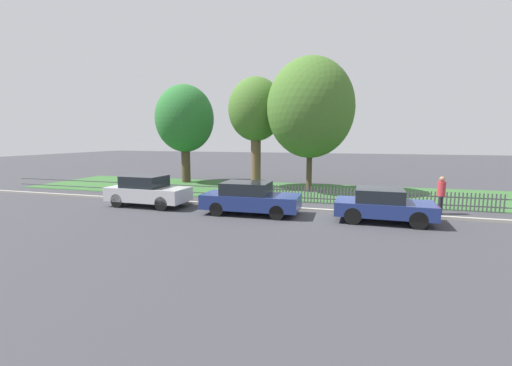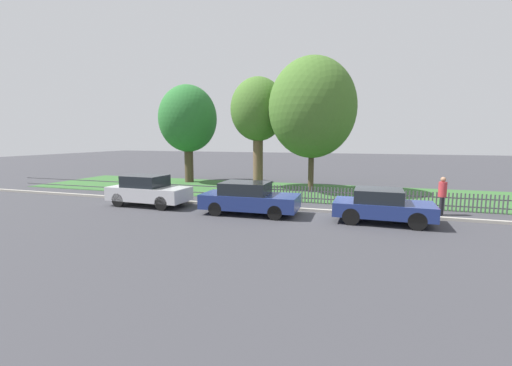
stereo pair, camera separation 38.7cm
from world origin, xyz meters
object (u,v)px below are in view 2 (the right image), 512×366
parked_car_silver_hatchback (148,190)px  tree_behind_motorcycle (258,111)px  parked_car_navy_estate (382,205)px  covered_motorcycle (248,192)px  parked_car_black_saloon (249,198)px  tree_nearest_kerb (188,119)px  pedestrian_near_fence (442,194)px  tree_mid_park (312,108)px

parked_car_silver_hatchback → tree_behind_motorcycle: tree_behind_motorcycle is taller
parked_car_silver_hatchback → parked_car_navy_estate: parked_car_silver_hatchback is taller
parked_car_navy_estate → covered_motorcycle: 6.41m
parked_car_black_saloon → covered_motorcycle: parked_car_black_saloon is taller
parked_car_silver_hatchback → tree_nearest_kerb: tree_nearest_kerb is taller
parked_car_silver_hatchback → tree_nearest_kerb: (-2.57, 8.72, 3.91)m
covered_motorcycle → tree_nearest_kerb: (-7.13, 7.01, 4.01)m
parked_car_silver_hatchback → covered_motorcycle: parked_car_silver_hatchback is taller
covered_motorcycle → tree_behind_motorcycle: (-1.39, 6.02, 4.42)m
parked_car_silver_hatchback → pedestrian_near_fence: 13.39m
covered_motorcycle → tree_mid_park: (2.32, 5.05, 4.43)m
tree_nearest_kerb → pedestrian_near_fence: tree_nearest_kerb is taller
parked_car_silver_hatchback → parked_car_black_saloon: parked_car_silver_hatchback is taller
pedestrian_near_fence → covered_motorcycle: bearing=110.5°
parked_car_black_saloon → tree_behind_motorcycle: 9.32m
tree_behind_motorcycle → tree_mid_park: bearing=-14.8°
parked_car_silver_hatchback → pedestrian_near_fence: size_ratio=2.40×
parked_car_navy_estate → pedestrian_near_fence: bearing=41.8°
tree_nearest_kerb → pedestrian_near_fence: (15.79, -6.63, -3.73)m
covered_motorcycle → tree_behind_motorcycle: bearing=97.7°
tree_mid_park → pedestrian_near_fence: 8.90m
tree_nearest_kerb → tree_behind_motorcycle: size_ratio=0.99×
covered_motorcycle → tree_nearest_kerb: bearing=130.2°
covered_motorcycle → tree_nearest_kerb: tree_nearest_kerb is taller
tree_nearest_kerb → tree_mid_park: bearing=-11.8°
covered_motorcycle → tree_mid_park: bearing=60.0°
parked_car_silver_hatchback → tree_mid_park: size_ratio=0.49×
parked_car_black_saloon → parked_car_navy_estate: (5.44, 0.16, -0.02)m
tree_behind_motorcycle → tree_mid_park: tree_mid_park is taller
parked_car_black_saloon → parked_car_navy_estate: 5.45m
parked_car_navy_estate → pedestrian_near_fence: size_ratio=2.26×
parked_car_black_saloon → tree_nearest_kerb: (-7.85, 8.95, 3.96)m
parked_car_silver_hatchback → covered_motorcycle: 4.88m
pedestrian_near_fence → tree_nearest_kerb: bearing=85.2°
parked_car_silver_hatchback → tree_mid_park: 10.56m
parked_car_navy_estate → parked_car_black_saloon: bearing=-177.2°
parked_car_navy_estate → tree_mid_park: size_ratio=0.46×
covered_motorcycle → tree_mid_park: tree_mid_park is taller
tree_nearest_kerb → tree_mid_park: size_ratio=0.89×
tree_nearest_kerb → tree_behind_motorcycle: (5.74, -0.99, 0.40)m
parked_car_black_saloon → parked_car_navy_estate: size_ratio=1.13×
tree_mid_park → parked_car_silver_hatchback: bearing=-135.6°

